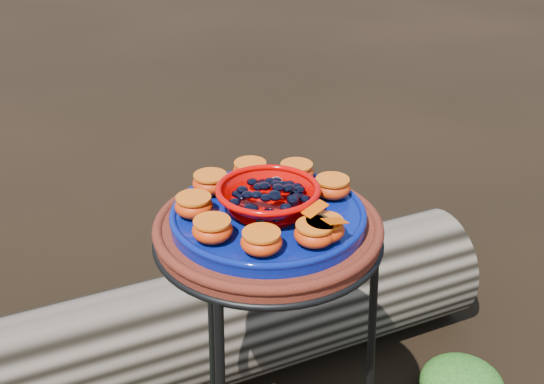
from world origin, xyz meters
TOP-DOWN VIEW (x-y plane):
  - terracotta_saucer at (0.00, 0.00)m, footprint 0.39×0.39m
  - cobalt_plate at (0.00, 0.00)m, footprint 0.34×0.34m
  - red_bowl at (0.00, 0.00)m, footprint 0.17×0.17m
  - glass_gems at (0.00, 0.00)m, footprint 0.13×0.13m
  - orange_half_0 at (0.02, -0.12)m, footprint 0.07×0.07m
  - orange_half_1 at (0.12, -0.03)m, footprint 0.07×0.07m
  - orange_half_2 at (0.11, 0.06)m, footprint 0.07×0.07m
  - orange_half_3 at (0.05, 0.12)m, footprint 0.07×0.07m
  - orange_half_4 at (-0.04, 0.12)m, footprint 0.07×0.07m
  - orange_half_5 at (-0.11, 0.07)m, footprint 0.07×0.07m
  - orange_half_6 at (-0.12, -0.02)m, footprint 0.07×0.07m
  - orange_half_7 at (-0.08, -0.09)m, footprint 0.07×0.07m
  - orange_half_8 at (-0.00, -0.13)m, footprint 0.07×0.07m
  - butterfly at (0.02, -0.12)m, footprint 0.09×0.05m
  - driftwood_log at (0.03, 0.45)m, footprint 1.79×0.82m
  - foliage_right at (0.59, -0.05)m, footprint 0.22×0.22m
  - foliage_back at (-0.05, 0.45)m, footprint 0.27×0.27m

SIDE VIEW (x-z plane):
  - foliage_right at x=0.59m, z-range 0.00..0.11m
  - foliage_back at x=-0.05m, z-range 0.00..0.14m
  - driftwood_log at x=0.03m, z-range 0.00..0.32m
  - terracotta_saucer at x=0.00m, z-range 0.70..0.73m
  - cobalt_plate at x=0.00m, z-range 0.73..0.75m
  - orange_half_0 at x=0.02m, z-range 0.75..0.79m
  - orange_half_1 at x=0.12m, z-range 0.75..0.79m
  - orange_half_2 at x=0.11m, z-range 0.75..0.79m
  - orange_half_3 at x=0.05m, z-range 0.75..0.79m
  - orange_half_4 at x=-0.04m, z-range 0.75..0.79m
  - orange_half_5 at x=-0.11m, z-range 0.75..0.79m
  - orange_half_6 at x=-0.12m, z-range 0.75..0.79m
  - orange_half_7 at x=-0.08m, z-range 0.75..0.79m
  - orange_half_8 at x=0.00m, z-range 0.75..0.79m
  - red_bowl at x=0.00m, z-range 0.75..0.80m
  - butterfly at x=0.02m, z-range 0.79..0.81m
  - glass_gems at x=0.00m, z-range 0.80..0.82m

